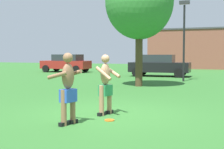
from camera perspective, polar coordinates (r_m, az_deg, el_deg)
The scene contains 9 objects.
ground_plane at distance 8.72m, azimuth -1.00°, elevation -7.16°, with size 80.00×80.00×0.00m, color #2D6628.
player_near at distance 8.52m, azimuth -1.14°, elevation -1.61°, with size 0.63×0.75×1.63m.
player_in_blue at distance 7.39m, azimuth -7.98°, elevation -2.24°, with size 0.69×0.64×1.68m.
frisbee at distance 7.88m, azimuth -0.46°, elevation -8.26°, with size 0.25×0.25×0.03m, color orange.
car_black_near_post at distance 23.19m, azimuth 8.48°, elevation 1.70°, with size 4.35×2.12×1.58m.
car_red_mid_lot at distance 28.51m, azimuth -8.26°, elevation 2.09°, with size 4.31×2.04×1.58m.
lamp_post at distance 19.30m, azimuth 12.90°, elevation 7.68°, with size 0.60×0.24×4.76m.
outbuilding_behind_lot at distance 36.68m, azimuth 14.94°, elevation 4.53°, with size 10.48×4.42×4.40m.
tree_left_field at distance 16.22m, azimuth 4.95°, elevation 12.95°, with size 3.42×3.42×6.16m.
Camera 1 is at (3.26, -7.91, 1.66)m, focal length 50.59 mm.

